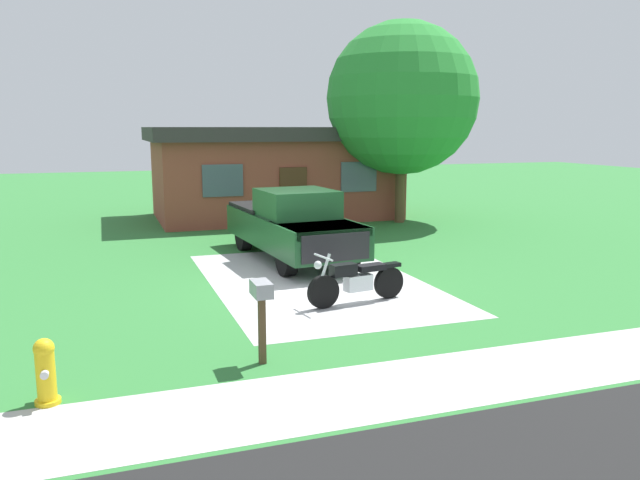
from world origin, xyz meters
TOP-DOWN VIEW (x-y plane):
  - ground_plane at (0.00, 0.00)m, footprint 80.00×80.00m
  - driveway_pad at (0.00, 0.00)m, footprint 4.65×7.57m
  - sidewalk_strip at (0.00, -6.00)m, footprint 36.00×1.80m
  - motorcycle at (0.20, -1.99)m, footprint 2.20×0.75m
  - pickup_truck at (0.21, 2.64)m, footprint 2.43×5.76m
  - fire_hydrant at (-5.31, -5.00)m, footprint 0.32×0.40m
  - mailbox at (-2.37, -4.54)m, footprint 0.26×0.48m
  - shade_tree at (5.93, 7.64)m, footprint 5.49×5.49m
  - neighbor_house at (1.93, 10.59)m, footprint 9.60×5.60m

SIDE VIEW (x-z plane):
  - ground_plane at x=0.00m, z-range 0.00..0.00m
  - driveway_pad at x=0.00m, z-range 0.00..0.01m
  - sidewalk_strip at x=0.00m, z-range 0.00..0.01m
  - fire_hydrant at x=-5.31m, z-range -0.01..0.86m
  - motorcycle at x=0.20m, z-range -0.07..1.02m
  - pickup_truck at x=0.21m, z-range 0.00..1.90m
  - mailbox at x=-2.37m, z-range 0.35..1.61m
  - neighbor_house at x=1.93m, z-range 0.04..3.54m
  - shade_tree at x=5.93m, z-range 0.88..8.15m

